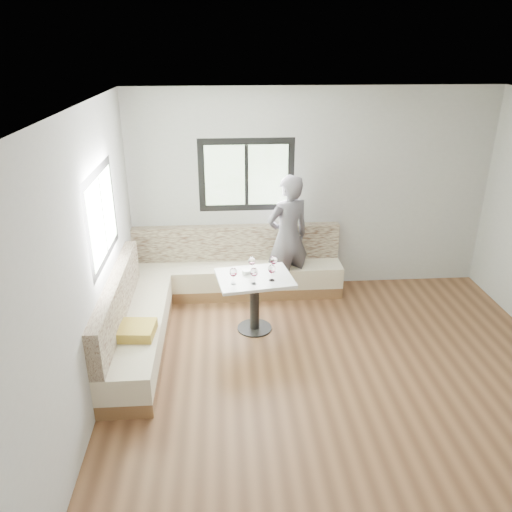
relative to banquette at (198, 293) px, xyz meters
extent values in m
cube|color=brown|center=(1.59, -1.63, -0.33)|extent=(5.00, 5.00, 0.01)
cube|color=white|center=(1.59, -1.63, 2.47)|extent=(5.00, 5.00, 0.01)
cube|color=#B7B7B2|center=(1.59, 0.87, 1.07)|extent=(5.00, 0.01, 2.80)
cube|color=#B7B7B2|center=(1.59, -4.13, 1.07)|extent=(5.00, 0.01, 2.80)
cube|color=#B7B7B2|center=(-0.91, -1.63, 1.07)|extent=(0.01, 5.00, 2.80)
cube|color=black|center=(0.69, 0.86, 1.32)|extent=(1.30, 0.02, 1.00)
cube|color=black|center=(-0.90, -0.73, 1.32)|extent=(0.02, 1.30, 1.00)
cube|color=brown|center=(0.54, 0.60, -0.25)|extent=(2.90, 0.55, 0.16)
cube|color=beige|center=(0.54, 0.60, -0.03)|extent=(2.90, 0.55, 0.29)
cube|color=beige|center=(0.54, 0.80, 0.37)|extent=(2.90, 0.14, 0.50)
cube|color=brown|center=(-0.64, -0.80, -0.25)|extent=(0.55, 2.25, 0.16)
cube|color=beige|center=(-0.64, -0.80, -0.03)|extent=(0.55, 2.25, 0.29)
cube|color=beige|center=(-0.84, -0.80, 0.37)|extent=(0.14, 2.25, 0.50)
cube|color=gold|center=(-0.59, -1.14, 0.17)|extent=(0.40, 0.40, 0.11)
cylinder|color=black|center=(0.71, -0.38, -0.32)|extent=(0.43, 0.43, 0.02)
cylinder|color=black|center=(0.71, -0.38, 0.01)|extent=(0.12, 0.12, 0.68)
cube|color=silver|center=(0.71, -0.38, 0.37)|extent=(0.97, 0.81, 0.04)
imported|color=#59555B|center=(1.22, 0.51, 0.54)|extent=(0.75, 0.63, 1.74)
cylinder|color=white|center=(0.62, -0.27, 0.41)|extent=(0.11, 0.11, 0.04)
sphere|color=black|center=(0.64, -0.26, 0.43)|extent=(0.02, 0.02, 0.02)
sphere|color=black|center=(0.61, -0.26, 0.43)|extent=(0.02, 0.02, 0.02)
sphere|color=black|center=(0.62, -0.29, 0.43)|extent=(0.02, 0.02, 0.02)
cylinder|color=white|center=(0.45, -0.55, 0.39)|extent=(0.07, 0.07, 0.01)
cylinder|color=white|center=(0.45, -0.55, 0.44)|extent=(0.01, 0.01, 0.09)
ellipsoid|color=white|center=(0.45, -0.55, 0.54)|extent=(0.09, 0.09, 0.11)
cylinder|color=#500517|center=(0.45, -0.55, 0.51)|extent=(0.06, 0.06, 0.02)
cylinder|color=white|center=(0.69, -0.56, 0.39)|extent=(0.07, 0.07, 0.01)
cylinder|color=white|center=(0.69, -0.56, 0.44)|extent=(0.01, 0.01, 0.09)
ellipsoid|color=white|center=(0.69, -0.56, 0.54)|extent=(0.09, 0.09, 0.11)
cylinder|color=#500517|center=(0.69, -0.56, 0.51)|extent=(0.06, 0.06, 0.02)
cylinder|color=white|center=(0.91, -0.49, 0.39)|extent=(0.07, 0.07, 0.01)
cylinder|color=white|center=(0.91, -0.49, 0.44)|extent=(0.01, 0.01, 0.09)
ellipsoid|color=white|center=(0.91, -0.49, 0.54)|extent=(0.09, 0.09, 0.11)
cylinder|color=#500517|center=(0.91, -0.49, 0.51)|extent=(0.06, 0.06, 0.02)
cylinder|color=white|center=(0.69, -0.24, 0.39)|extent=(0.07, 0.07, 0.01)
cylinder|color=white|center=(0.69, -0.24, 0.44)|extent=(0.01, 0.01, 0.09)
ellipsoid|color=white|center=(0.69, -0.24, 0.54)|extent=(0.09, 0.09, 0.11)
cylinder|color=#500517|center=(0.69, -0.24, 0.51)|extent=(0.06, 0.06, 0.02)
cylinder|color=white|center=(0.95, -0.24, 0.39)|extent=(0.07, 0.07, 0.01)
cylinder|color=white|center=(0.95, -0.24, 0.44)|extent=(0.01, 0.01, 0.09)
ellipsoid|color=white|center=(0.95, -0.24, 0.54)|extent=(0.09, 0.09, 0.11)
cylinder|color=#500517|center=(0.95, -0.24, 0.51)|extent=(0.06, 0.06, 0.02)
camera|label=1|loc=(0.34, -5.75, 2.98)|focal=35.00mm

